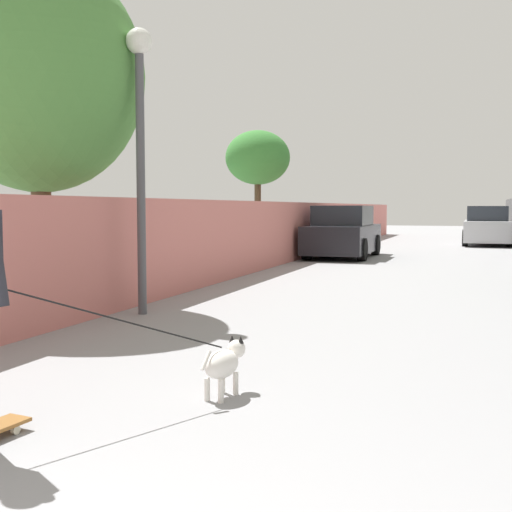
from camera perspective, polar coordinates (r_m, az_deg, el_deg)
The scene contains 8 objects.
ground_plane at distance 14.70m, azimuth 11.95°, elevation -1.62°, with size 80.00×80.00×0.00m, color gray.
wall_left at distance 13.49m, azimuth -2.78°, elevation 1.42°, with size 48.00×0.30×1.63m, color #CC726B.
tree_left_near at distance 20.67m, azimuth 0.15°, elevation 8.54°, with size 2.03×2.03×3.90m.
tree_left_far at distance 10.23m, azimuth -18.53°, elevation 14.74°, with size 3.05×3.05×5.09m.
lamp_post at distance 9.24m, azimuth -10.11°, elevation 11.85°, with size 0.36×0.36×3.92m.
dog at distance 5.18m, azimuth -2.93°, elevation -9.28°, with size 1.80×1.22×1.06m.
car_near at distance 19.58m, azimuth 7.61°, elevation 1.98°, with size 3.94×1.80×1.54m.
car_far at distance 27.50m, azimuth 19.56°, elevation 2.42°, with size 4.34×1.80×1.54m.
Camera 1 is at (-0.52, -1.75, 1.49)m, focal length 45.72 mm.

